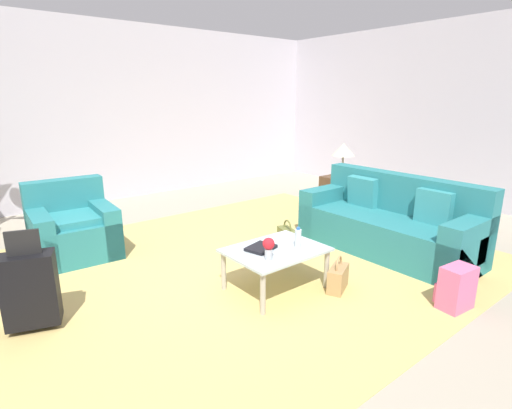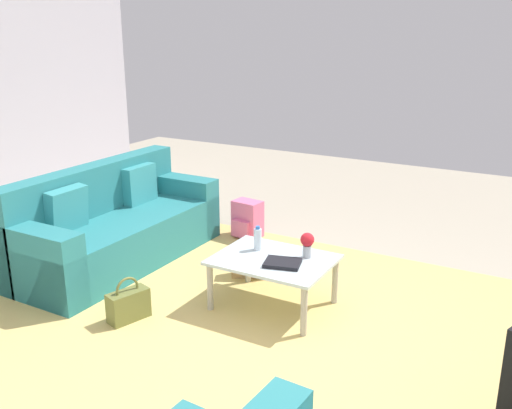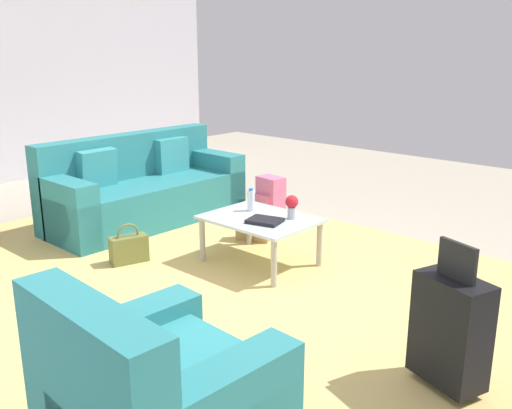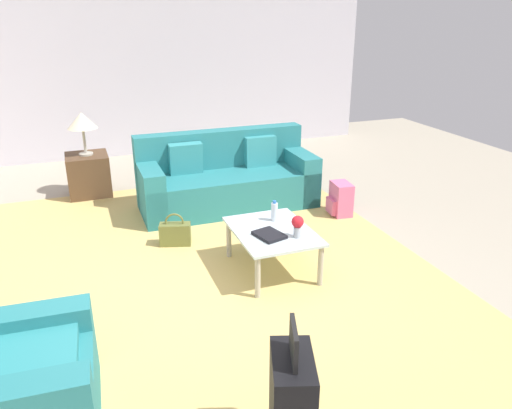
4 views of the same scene
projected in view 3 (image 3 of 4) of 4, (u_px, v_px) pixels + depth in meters
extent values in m
plane|color=#A89E89|center=(256.00, 294.00, 4.34)|extent=(12.00, 12.00, 0.00)
cube|color=tan|center=(184.00, 281.00, 4.59)|extent=(5.20, 4.40, 0.01)
cube|color=teal|center=(148.00, 202.00, 6.07)|extent=(0.85, 2.15, 0.45)
cube|color=teal|center=(129.00, 176.00, 6.21)|extent=(0.22, 2.15, 0.92)
cube|color=teal|center=(212.00, 178.00, 6.73)|extent=(0.85, 0.24, 0.64)
cube|color=teal|center=(65.00, 212.00, 5.36)|extent=(0.85, 0.24, 0.64)
cube|color=teal|center=(172.00, 156.00, 6.40)|extent=(0.13, 0.40, 0.40)
cube|color=teal|center=(97.00, 170.00, 5.71)|extent=(0.16, 0.40, 0.41)
cube|color=teal|center=(95.00, 406.00, 2.28)|extent=(0.90, 0.25, 0.88)
cube|color=teal|center=(122.00, 371.00, 2.78)|extent=(0.24, 0.87, 0.60)
cube|color=teal|center=(172.00, 362.00, 2.53)|extent=(0.68, 0.64, 0.08)
cube|color=silver|center=(260.00, 219.00, 4.85)|extent=(0.92, 0.70, 0.02)
cylinder|color=#ADA899|center=(274.00, 263.00, 4.43)|extent=(0.05, 0.05, 0.39)
cylinder|color=#ADA899|center=(202.00, 240.00, 4.96)|extent=(0.05, 0.05, 0.39)
cylinder|color=#ADA899|center=(319.00, 244.00, 4.86)|extent=(0.05, 0.05, 0.39)
cylinder|color=#ADA899|center=(249.00, 225.00, 5.39)|extent=(0.05, 0.05, 0.39)
cylinder|color=silver|center=(251.00, 201.00, 5.02)|extent=(0.06, 0.06, 0.18)
cylinder|color=#2D6BBC|center=(251.00, 190.00, 5.00)|extent=(0.04, 0.04, 0.02)
cube|color=black|center=(265.00, 221.00, 4.71)|extent=(0.32, 0.28, 0.03)
cylinder|color=#B2B7BC|center=(292.00, 213.00, 4.80)|extent=(0.07, 0.07, 0.10)
sphere|color=red|center=(292.00, 202.00, 4.77)|extent=(0.11, 0.11, 0.11)
cube|color=black|center=(450.00, 330.00, 3.07)|extent=(0.45, 0.34, 0.60)
cube|color=black|center=(457.00, 261.00, 2.97)|extent=(0.23, 0.10, 0.20)
cylinder|color=black|center=(465.00, 396.00, 3.04)|extent=(0.04, 0.05, 0.05)
cylinder|color=black|center=(426.00, 371.00, 3.28)|extent=(0.04, 0.05, 0.05)
cube|color=olive|center=(129.00, 250.00, 4.95)|extent=(0.23, 0.35, 0.24)
torus|color=olive|center=(128.00, 234.00, 4.91)|extent=(0.08, 0.19, 0.20)
cube|color=tan|center=(253.00, 229.00, 5.52)|extent=(0.35, 0.27, 0.24)
torus|color=tan|center=(253.00, 215.00, 5.48)|extent=(0.18, 0.10, 0.20)
cube|color=pink|center=(271.00, 194.00, 6.48)|extent=(0.32, 0.23, 0.40)
cube|color=pink|center=(263.00, 203.00, 6.43)|extent=(0.22, 0.08, 0.18)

